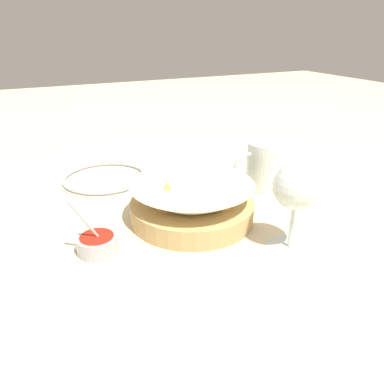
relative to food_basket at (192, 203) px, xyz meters
The scene contains 6 objects.
ground_plane 0.04m from the food_basket, 122.93° to the left, with size 4.00×4.00×0.00m, color beige.
food_basket is the anchor object (origin of this frame).
sauce_cup 0.21m from the food_basket, 10.86° to the left, with size 0.08×0.07×0.11m.
wine_glass 0.22m from the food_basket, 123.18° to the left, with size 0.08×0.08×0.16m.
beer_mug 0.23m from the food_basket, 163.43° to the right, with size 0.13×0.08×0.12m.
side_plate 0.30m from the food_basket, 67.69° to the right, with size 0.22×0.22×0.01m.
Camera 1 is at (0.31, 0.60, 0.37)m, focal length 35.00 mm.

